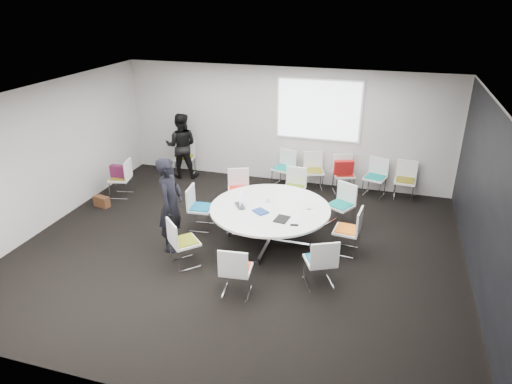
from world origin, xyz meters
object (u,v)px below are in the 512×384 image
(chair_spare_left, at_px, (122,185))
(person_main, at_px, (171,204))
(chair_ring_g, at_px, (236,279))
(cup, at_px, (268,200))
(chair_back_e, at_px, (404,188))
(maroon_bag, at_px, (119,171))
(chair_ring_b, at_px, (340,213))
(person_back, at_px, (181,146))
(chair_back_d, at_px, (374,185))
(chair_ring_e, at_px, (201,216))
(chair_back_a, at_px, (284,175))
(chair_ring_d, at_px, (239,197))
(chair_ring_f, at_px, (185,251))
(chair_ring_h, at_px, (320,270))
(chair_ring_c, at_px, (294,196))
(conference_table, at_px, (270,217))
(chair_back_b, at_px, (313,178))
(chair_back_c, at_px, (343,181))
(chair_ring_a, at_px, (347,239))
(laptop, at_px, (242,205))
(chair_person_back, at_px, (185,164))
(brown_bag, at_px, (102,201))

(chair_spare_left, bearing_deg, person_main, -142.12)
(chair_ring_g, bearing_deg, cup, 84.24)
(chair_back_e, relative_size, maroon_bag, 2.20)
(chair_ring_b, height_order, person_main, person_main)
(chair_ring_b, distance_m, person_back, 4.51)
(chair_back_d, relative_size, person_main, 0.50)
(chair_ring_e, distance_m, chair_back_a, 2.82)
(chair_ring_b, height_order, chair_ring_d, same)
(chair_ring_f, xyz_separation_m, person_main, (-0.45, 0.49, 0.60))
(chair_ring_b, height_order, chair_ring_e, same)
(chair_ring_h, relative_size, chair_back_d, 1.00)
(chair_ring_c, bearing_deg, conference_table, 88.80)
(chair_ring_d, relative_size, chair_back_b, 1.00)
(chair_ring_d, bearing_deg, chair_ring_h, 112.21)
(chair_back_c, bearing_deg, chair_ring_b, 75.34)
(chair_ring_f, xyz_separation_m, chair_back_e, (3.64, 3.94, 0.00))
(chair_back_a, xyz_separation_m, maroon_bag, (-3.45, -1.69, 0.34))
(chair_spare_left, relative_size, person_back, 0.53)
(chair_back_a, relative_size, chair_back_e, 1.00)
(conference_table, relative_size, chair_ring_b, 2.53)
(chair_ring_e, distance_m, chair_back_d, 4.16)
(chair_back_d, xyz_separation_m, cup, (-1.87, -2.57, 0.50))
(chair_back_d, bearing_deg, chair_back_a, 16.21)
(chair_ring_a, xyz_separation_m, chair_ring_g, (-1.52, -1.76, 0.00))
(chair_ring_d, distance_m, person_back, 2.50)
(chair_ring_d, xyz_separation_m, chair_back_b, (1.35, 1.58, 0.00))
(chair_ring_e, distance_m, chair_ring_h, 2.87)
(chair_spare_left, height_order, person_main, person_main)
(chair_ring_c, height_order, chair_spare_left, same)
(chair_ring_c, height_order, laptop, chair_ring_c)
(chair_ring_g, bearing_deg, chair_ring_e, 120.29)
(conference_table, relative_size, chair_person_back, 2.53)
(chair_ring_e, xyz_separation_m, chair_ring_f, (0.25, -1.32, 0.00))
(conference_table, distance_m, chair_back_a, 2.80)
(chair_ring_e, xyz_separation_m, chair_back_a, (1.07, 2.61, 0.00))
(cup, bearing_deg, chair_person_back, 138.52)
(chair_back_e, bearing_deg, chair_back_c, 4.10)
(chair_back_e, bearing_deg, chair_ring_c, 30.67)
(chair_ring_f, xyz_separation_m, cup, (1.11, 1.38, 0.50))
(chair_ring_f, relative_size, person_main, 0.50)
(chair_ring_d, xyz_separation_m, chair_person_back, (-1.99, 1.58, 0.00))
(chair_ring_a, distance_m, chair_ring_f, 2.91)
(chair_person_back, bearing_deg, chair_ring_g, 115.09)
(chair_ring_c, xyz_separation_m, chair_person_back, (-3.11, 1.15, 0.00))
(chair_back_b, bearing_deg, person_back, -13.98)
(person_main, bearing_deg, chair_ring_b, -62.39)
(conference_table, xyz_separation_m, brown_bag, (-3.97, 0.45, -0.42))
(chair_ring_b, xyz_separation_m, maroon_bag, (-5.03, 0.01, 0.34))
(chair_ring_f, bearing_deg, cup, 95.18)
(chair_ring_b, xyz_separation_m, cup, (-1.28, -0.85, 0.50))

